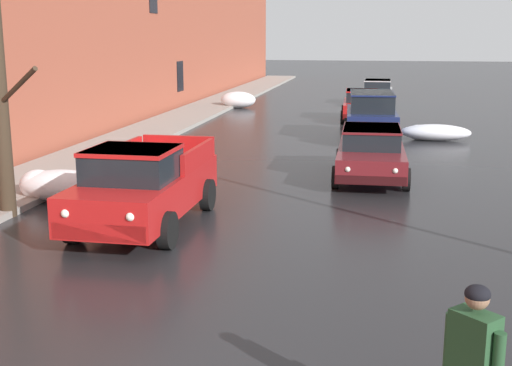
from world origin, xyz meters
TOP-DOWN VIEW (x-y plane):
  - left_sidewalk_slab at (-6.54, 18.00)m, footprint 2.61×80.00m
  - snow_bank_near_corner_left at (-4.90, 10.04)m, footprint 2.29×1.07m
  - snow_bank_along_left_kerb at (4.60, 21.50)m, footprint 2.61×1.00m
  - snow_bank_mid_block_left at (-5.04, 31.37)m, footprint 1.92×1.21m
  - pickup_truck_red_approaching_near_lane at (-2.13, 8.32)m, footprint 2.14×4.90m
  - sedan_maroon_parked_kerbside_close at (2.42, 14.07)m, footprint 2.07×4.45m
  - suv_darkblue_parked_kerbside_mid at (2.30, 21.10)m, footprint 2.19×4.36m
  - sedan_red_parked_far_down_block at (1.78, 26.94)m, footprint 2.01×4.03m
  - sedan_silver_queued_behind_truck at (2.42, 34.19)m, footprint 1.90×4.22m
  - pedestrian_with_coffee at (3.56, 1.31)m, footprint 0.57×0.51m

SIDE VIEW (x-z plane):
  - left_sidewalk_slab at x=-6.54m, z-range 0.00..0.15m
  - snow_bank_along_left_kerb at x=4.60m, z-range -0.01..0.61m
  - snow_bank_near_corner_left at x=-4.90m, z-range 0.00..0.77m
  - snow_bank_mid_block_left at x=-5.04m, z-range -0.01..0.87m
  - sedan_red_parked_far_down_block at x=1.78m, z-range 0.04..1.46m
  - sedan_silver_queued_behind_truck at x=2.42m, z-range 0.04..1.46m
  - sedan_maroon_parked_kerbside_close at x=2.42m, z-range 0.04..1.46m
  - pickup_truck_red_approaching_near_lane at x=-2.13m, z-range 0.00..1.76m
  - suv_darkblue_parked_kerbside_mid at x=2.30m, z-range 0.08..1.90m
  - pedestrian_with_coffee at x=3.56m, z-range 0.16..1.92m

